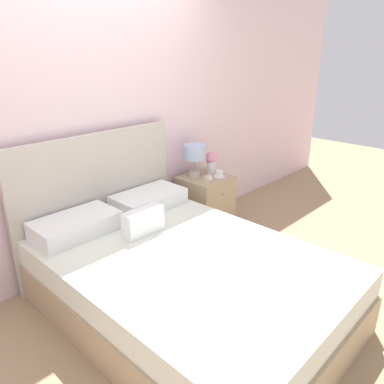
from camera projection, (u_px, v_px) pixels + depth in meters
ground_plane at (104, 259)px, 3.44m from camera, size 12.00×12.00×0.00m
wall_back at (85, 116)px, 3.02m from camera, size 8.00×0.06×2.60m
bed at (178, 276)px, 2.71m from camera, size 1.53×2.15×1.17m
nightstand at (205, 203)px, 3.94m from camera, size 0.47×0.48×0.59m
table_lamp at (195, 154)px, 3.76m from camera, size 0.22×0.22×0.33m
flower_vase at (211, 161)px, 3.89m from camera, size 0.12×0.12×0.23m
teacup at (219, 174)px, 3.82m from camera, size 0.12×0.12×0.07m
alarm_clock at (208, 179)px, 3.68m from camera, size 0.07×0.05×0.06m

